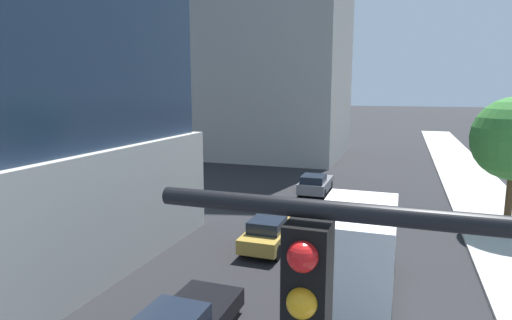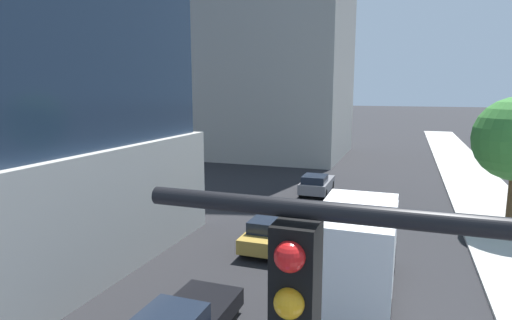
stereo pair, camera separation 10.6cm
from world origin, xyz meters
The scene contains 3 objects.
car_gold centered at (-2.15, 19.49, 0.71)m, with size 1.72×4.03×1.44m.
car_gray centered at (-2.15, 30.21, 0.73)m, with size 1.82×4.05×1.45m.
box_truck centered at (2.17, 15.96, 1.92)m, with size 2.39×6.73×3.47m.
Camera 1 is at (3.37, 1.85, 7.16)m, focal length 29.65 mm.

